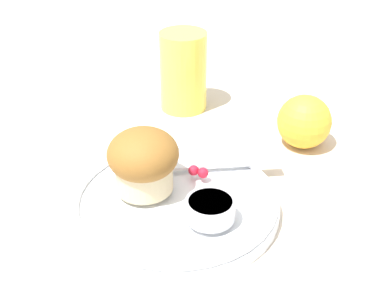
{
  "coord_description": "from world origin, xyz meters",
  "views": [
    {
      "loc": [
        0.23,
        -0.42,
        0.36
      ],
      "look_at": [
        0.0,
        0.03,
        0.06
      ],
      "focal_mm": 50.0,
      "sensor_mm": 36.0,
      "label": 1
    }
  ],
  "objects_px": {
    "butter_knife": "(201,164)",
    "orange_fruit": "(304,122)",
    "juice_glass": "(183,71)",
    "muffin": "(143,160)"
  },
  "relations": [
    {
      "from": "butter_knife",
      "to": "orange_fruit",
      "type": "height_order",
      "value": "orange_fruit"
    },
    {
      "from": "orange_fruit",
      "to": "juice_glass",
      "type": "relative_size",
      "value": 0.61
    },
    {
      "from": "butter_knife",
      "to": "juice_glass",
      "type": "xyz_separation_m",
      "value": [
        -0.1,
        0.16,
        0.03
      ]
    },
    {
      "from": "muffin",
      "to": "butter_knife",
      "type": "height_order",
      "value": "muffin"
    },
    {
      "from": "orange_fruit",
      "to": "juice_glass",
      "type": "bearing_deg",
      "value": 171.91
    },
    {
      "from": "orange_fruit",
      "to": "muffin",
      "type": "bearing_deg",
      "value": -120.84
    },
    {
      "from": "muffin",
      "to": "juice_glass",
      "type": "height_order",
      "value": "juice_glass"
    },
    {
      "from": "muffin",
      "to": "butter_knife",
      "type": "relative_size",
      "value": 0.47
    },
    {
      "from": "muffin",
      "to": "orange_fruit",
      "type": "relative_size",
      "value": 1.1
    },
    {
      "from": "orange_fruit",
      "to": "butter_knife",
      "type": "bearing_deg",
      "value": -122.21
    }
  ]
}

